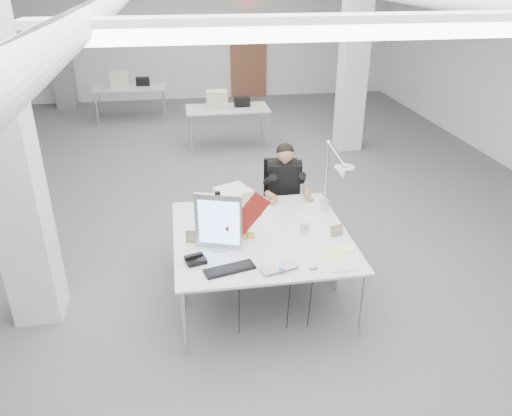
{
  "coord_description": "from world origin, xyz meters",
  "views": [
    {
      "loc": [
        -0.77,
        -6.51,
        3.29
      ],
      "look_at": [
        -0.04,
        -2.0,
        1.03
      ],
      "focal_mm": 35.0,
      "sensor_mm": 36.0,
      "label": 1
    }
  ],
  "objects_px": {
    "desk_main": "(269,258)",
    "office_chair": "(283,202)",
    "monitor": "(219,222)",
    "architect_lamp": "(334,180)",
    "seated_person": "(285,178)",
    "beige_monitor": "(233,203)",
    "bankers_lamp": "(247,220)",
    "desk_phone": "(196,260)",
    "laptop": "(282,271)"
  },
  "relations": [
    {
      "from": "office_chair",
      "to": "architect_lamp",
      "type": "height_order",
      "value": "architect_lamp"
    },
    {
      "from": "monitor",
      "to": "beige_monitor",
      "type": "height_order",
      "value": "monitor"
    },
    {
      "from": "desk_phone",
      "to": "beige_monitor",
      "type": "bearing_deg",
      "value": 48.19
    },
    {
      "from": "seated_person",
      "to": "architect_lamp",
      "type": "bearing_deg",
      "value": -62.16
    },
    {
      "from": "seated_person",
      "to": "laptop",
      "type": "height_order",
      "value": "seated_person"
    },
    {
      "from": "office_chair",
      "to": "architect_lamp",
      "type": "bearing_deg",
      "value": -63.16
    },
    {
      "from": "office_chair",
      "to": "beige_monitor",
      "type": "height_order",
      "value": "office_chair"
    },
    {
      "from": "bankers_lamp",
      "to": "monitor",
      "type": "bearing_deg",
      "value": -130.67
    },
    {
      "from": "beige_monitor",
      "to": "seated_person",
      "type": "bearing_deg",
      "value": 17.22
    },
    {
      "from": "laptop",
      "to": "desk_phone",
      "type": "xyz_separation_m",
      "value": [
        -0.76,
        0.3,
        0.01
      ]
    },
    {
      "from": "desk_main",
      "to": "desk_phone",
      "type": "relative_size",
      "value": 9.94
    },
    {
      "from": "desk_main",
      "to": "beige_monitor",
      "type": "xyz_separation_m",
      "value": [
        -0.23,
        0.9,
        0.18
      ]
    },
    {
      "from": "office_chair",
      "to": "monitor",
      "type": "distance_m",
      "value": 1.71
    },
    {
      "from": "monitor",
      "to": "architect_lamp",
      "type": "distance_m",
      "value": 1.34
    },
    {
      "from": "desk_main",
      "to": "bankers_lamp",
      "type": "height_order",
      "value": "bankers_lamp"
    },
    {
      "from": "laptop",
      "to": "desk_phone",
      "type": "bearing_deg",
      "value": 143.31
    },
    {
      "from": "architect_lamp",
      "to": "beige_monitor",
      "type": "bearing_deg",
      "value": 164.96
    },
    {
      "from": "desk_main",
      "to": "office_chair",
      "type": "distance_m",
      "value": 1.67
    },
    {
      "from": "desk_main",
      "to": "office_chair",
      "type": "xyz_separation_m",
      "value": [
        0.48,
        1.59,
        -0.2
      ]
    },
    {
      "from": "bankers_lamp",
      "to": "beige_monitor",
      "type": "distance_m",
      "value": 0.49
    },
    {
      "from": "laptop",
      "to": "desk_phone",
      "type": "distance_m",
      "value": 0.82
    },
    {
      "from": "seated_person",
      "to": "office_chair",
      "type": "bearing_deg",
      "value": 97.55
    },
    {
      "from": "desk_main",
      "to": "architect_lamp",
      "type": "bearing_deg",
      "value": 38.76
    },
    {
      "from": "monitor",
      "to": "bankers_lamp",
      "type": "bearing_deg",
      "value": 47.63
    },
    {
      "from": "laptop",
      "to": "beige_monitor",
      "type": "relative_size",
      "value": 1.03
    },
    {
      "from": "laptop",
      "to": "architect_lamp",
      "type": "distance_m",
      "value": 1.28
    },
    {
      "from": "desk_main",
      "to": "monitor",
      "type": "relative_size",
      "value": 3.13
    },
    {
      "from": "laptop",
      "to": "bankers_lamp",
      "type": "distance_m",
      "value": 0.76
    },
    {
      "from": "monitor",
      "to": "office_chair",
      "type": "bearing_deg",
      "value": 73.42
    },
    {
      "from": "monitor",
      "to": "architect_lamp",
      "type": "relative_size",
      "value": 0.61
    },
    {
      "from": "desk_main",
      "to": "desk_phone",
      "type": "xyz_separation_m",
      "value": [
        -0.7,
        0.02,
        0.04
      ]
    },
    {
      "from": "monitor",
      "to": "bankers_lamp",
      "type": "distance_m",
      "value": 0.36
    },
    {
      "from": "monitor",
      "to": "laptop",
      "type": "xyz_separation_m",
      "value": [
        0.52,
        -0.54,
        -0.27
      ]
    },
    {
      "from": "beige_monitor",
      "to": "monitor",
      "type": "bearing_deg",
      "value": -133.24
    },
    {
      "from": "laptop",
      "to": "beige_monitor",
      "type": "height_order",
      "value": "beige_monitor"
    },
    {
      "from": "beige_monitor",
      "to": "laptop",
      "type": "bearing_deg",
      "value": -100.55
    },
    {
      "from": "seated_person",
      "to": "desk_phone",
      "type": "xyz_separation_m",
      "value": [
        -1.18,
        -1.53,
        -0.12
      ]
    },
    {
      "from": "desk_main",
      "to": "office_chair",
      "type": "relative_size",
      "value": 1.65
    },
    {
      "from": "laptop",
      "to": "architect_lamp",
      "type": "bearing_deg",
      "value": 36.39
    },
    {
      "from": "bankers_lamp",
      "to": "desk_main",
      "type": "bearing_deg",
      "value": -50.72
    },
    {
      "from": "desk_main",
      "to": "architect_lamp",
      "type": "height_order",
      "value": "architect_lamp"
    },
    {
      "from": "desk_main",
      "to": "seated_person",
      "type": "distance_m",
      "value": 1.62
    },
    {
      "from": "monitor",
      "to": "desk_phone",
      "type": "relative_size",
      "value": 3.17
    },
    {
      "from": "seated_person",
      "to": "bankers_lamp",
      "type": "xyz_separation_m",
      "value": [
        -0.63,
        -1.12,
        0.04
      ]
    },
    {
      "from": "bankers_lamp",
      "to": "beige_monitor",
      "type": "height_order",
      "value": "bankers_lamp"
    },
    {
      "from": "seated_person",
      "to": "desk_phone",
      "type": "relative_size",
      "value": 4.89
    },
    {
      "from": "office_chair",
      "to": "bankers_lamp",
      "type": "xyz_separation_m",
      "value": [
        -0.63,
        -1.17,
        0.4
      ]
    },
    {
      "from": "office_chair",
      "to": "desk_phone",
      "type": "xyz_separation_m",
      "value": [
        -1.18,
        -1.58,
        0.23
      ]
    },
    {
      "from": "laptop",
      "to": "architect_lamp",
      "type": "relative_size",
      "value": 0.38
    },
    {
      "from": "seated_person",
      "to": "desk_phone",
      "type": "height_order",
      "value": "seated_person"
    }
  ]
}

